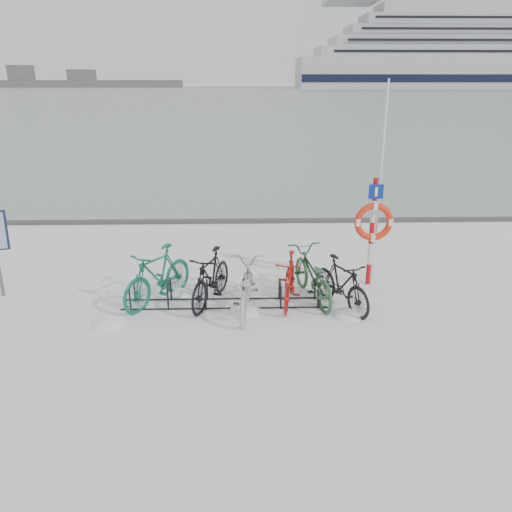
# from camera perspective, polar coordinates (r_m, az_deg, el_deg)

# --- Properties ---
(ground) EXTENTS (900.00, 900.00, 0.00)m
(ground) POSITION_cam_1_polar(r_m,az_deg,el_deg) (9.88, -3.55, -5.53)
(ground) COLOR white
(ground) RESTS_ON ground
(ice_sheet) EXTENTS (400.00, 298.00, 0.02)m
(ice_sheet) POSITION_cam_1_polar(r_m,az_deg,el_deg) (163.99, -1.79, 18.15)
(ice_sheet) COLOR #95A2A9
(ice_sheet) RESTS_ON ground
(quay_edge) EXTENTS (400.00, 0.25, 0.10)m
(quay_edge) POSITION_cam_1_polar(r_m,az_deg,el_deg) (15.41, -2.88, 4.00)
(quay_edge) COLOR #3F3F42
(quay_edge) RESTS_ON ground
(bike_rack) EXTENTS (4.00, 0.48, 0.46)m
(bike_rack) POSITION_cam_1_polar(r_m,az_deg,el_deg) (9.80, -3.57, -4.57)
(bike_rack) COLOR black
(bike_rack) RESTS_ON ground
(lifebuoy_station) EXTENTS (0.81, 0.23, 4.20)m
(lifebuoy_station) POSITION_cam_1_polar(r_m,az_deg,el_deg) (10.57, 13.30, 3.82)
(lifebuoy_station) COLOR #AF0E15
(lifebuoy_station) RESTS_ON ground
(cruise_ferry) EXTENTS (150.46, 28.35, 49.44)m
(cruise_ferry) POSITION_cam_1_polar(r_m,az_deg,el_deg) (256.05, 22.79, 20.28)
(cruise_ferry) COLOR silver
(cruise_ferry) RESTS_ON ground
(bike_0) EXTENTS (1.49, 1.90, 1.15)m
(bike_0) POSITION_cam_1_polar(r_m,az_deg,el_deg) (9.96, -11.18, -2.07)
(bike_0) COLOR #135E47
(bike_0) RESTS_ON ground
(bike_1) EXTENTS (1.10, 1.89, 1.10)m
(bike_1) POSITION_cam_1_polar(r_m,az_deg,el_deg) (9.79, -5.19, -2.32)
(bike_1) COLOR black
(bike_1) RESTS_ON ground
(bike_2) EXTENTS (0.81, 1.94, 0.99)m
(bike_2) POSITION_cam_1_polar(r_m,az_deg,el_deg) (9.43, -1.23, -3.47)
(bike_2) COLOR #ADAFB4
(bike_2) RESTS_ON ground
(bike_3) EXTENTS (0.78, 1.74, 1.01)m
(bike_3) POSITION_cam_1_polar(r_m,az_deg,el_deg) (9.79, 3.86, -2.56)
(bike_3) COLOR maroon
(bike_3) RESTS_ON ground
(bike_4) EXTENTS (1.12, 2.09, 1.04)m
(bike_4) POSITION_cam_1_polar(r_m,az_deg,el_deg) (10.00, 6.43, -2.06)
(bike_4) COLOR #2A5534
(bike_4) RESTS_ON ground
(bike_5) EXTENTS (1.18, 1.74, 1.02)m
(bike_5) POSITION_cam_1_polar(r_m,az_deg,el_deg) (9.70, 9.76, -2.97)
(bike_5) COLOR black
(bike_5) RESTS_ON ground
(snow_drifts) EXTENTS (5.02, 1.91, 0.21)m
(snow_drifts) POSITION_cam_1_polar(r_m,az_deg,el_deg) (9.58, -3.79, -6.37)
(snow_drifts) COLOR white
(snow_drifts) RESTS_ON ground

